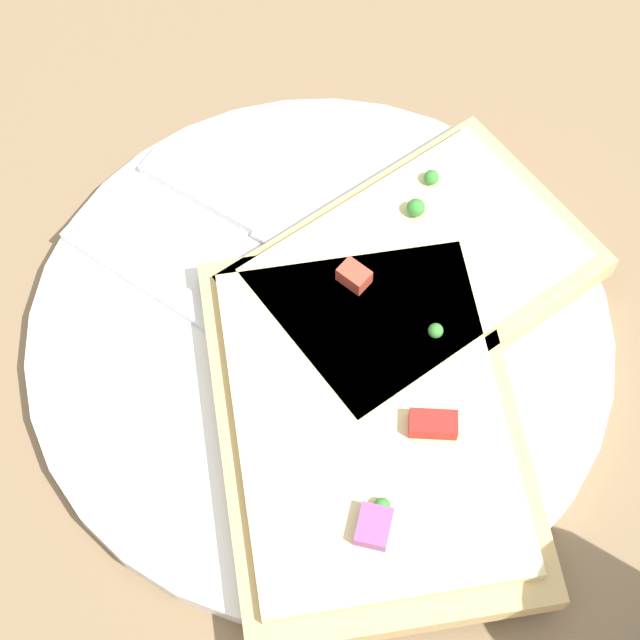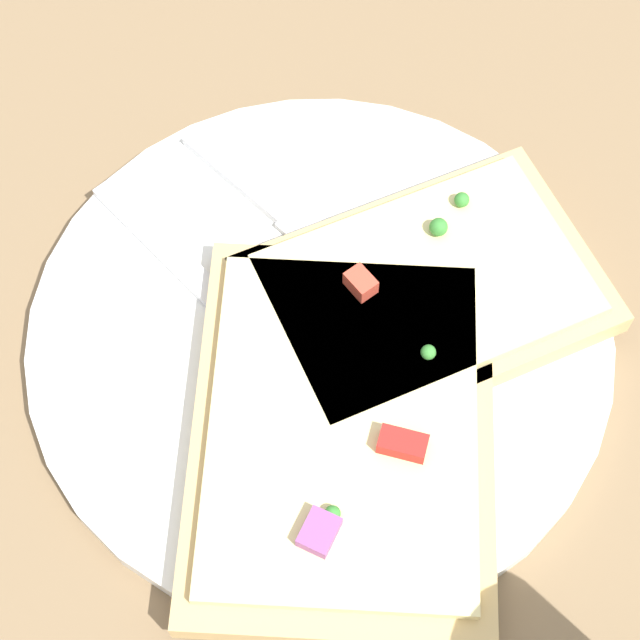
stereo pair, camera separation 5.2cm
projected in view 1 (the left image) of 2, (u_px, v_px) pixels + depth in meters
name	position (u px, v px, depth m)	size (l,w,h in m)	color
ground_plane	(320.00, 340.00, 0.54)	(4.00, 4.00, 0.00)	#7F6647
plate	(320.00, 335.00, 0.53)	(0.29, 0.29, 0.01)	white
fork	(265.00, 354.00, 0.52)	(0.23, 0.05, 0.01)	silver
knife	(274.00, 229.00, 0.55)	(0.19, 0.04, 0.01)	silver
pizza_slice_main	(369.00, 424.00, 0.49)	(0.22, 0.24, 0.03)	tan
pizza_slice_corner	(415.00, 273.00, 0.53)	(0.18, 0.20, 0.03)	tan
crumb_scatter	(359.00, 221.00, 0.55)	(0.09, 0.11, 0.01)	tan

